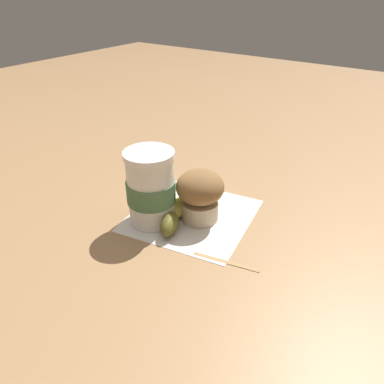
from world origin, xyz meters
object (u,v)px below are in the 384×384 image
banana (183,208)px  muffin (201,192)px  coffee_cup (151,188)px  sugar_packet (164,182)px

banana → muffin: bearing=-60.5°
coffee_cup → muffin: 0.09m
coffee_cup → muffin: (0.06, -0.07, -0.01)m
muffin → banana: bearing=119.5°
muffin → banana: 0.05m
muffin → sugar_packet: (0.07, 0.14, -0.05)m
sugar_packet → banana: bearing=-126.2°
coffee_cup → muffin: bearing=-49.1°
coffee_cup → sugar_packet: bearing=30.4°
coffee_cup → banana: 0.08m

